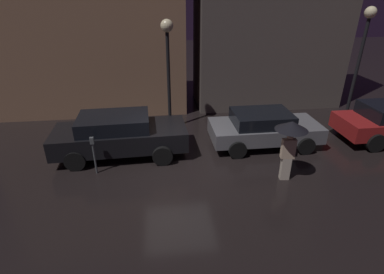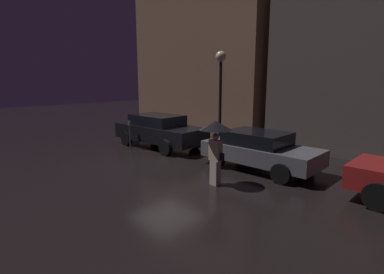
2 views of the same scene
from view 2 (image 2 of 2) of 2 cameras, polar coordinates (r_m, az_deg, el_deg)
The scene contains 8 objects.
ground_plane at distance 12.11m, azimuth -4.98°, elevation -4.29°, with size 60.00×60.00×0.00m, color black.
building_facade_left at distance 19.08m, azimuth 2.06°, elevation 15.29°, with size 9.37×3.00×9.26m.
building_facade_right at distance 14.80m, azimuth 30.38°, elevation 17.68°, with size 7.20×3.00×10.55m.
parked_car_black at distance 14.24m, azimuth -6.25°, elevation 1.31°, with size 4.69×2.04×1.52m.
parked_car_grey at distance 10.90m, azimuth 12.76°, elevation -2.33°, with size 4.11×2.01×1.35m.
pedestrian_with_umbrella at distance 8.87m, azimuth 4.54°, elevation 0.34°, with size 0.97×0.97×1.97m.
parking_meter at distance 14.08m, azimuth -11.77°, elevation 1.00°, with size 0.12×0.10×1.29m.
street_lamp_near at distance 14.28m, azimuth 5.47°, elevation 11.49°, with size 0.49×0.49×4.46m.
Camera 2 is at (8.82, -7.67, 3.16)m, focal length 28.00 mm.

